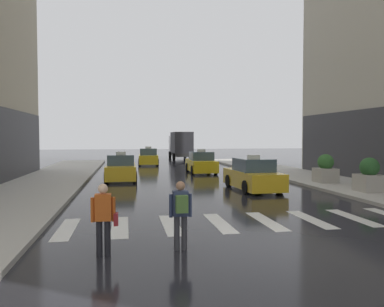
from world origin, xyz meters
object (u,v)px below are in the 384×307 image
(taxi_second, at_px, (121,169))
(pedestrian_with_backpack, at_px, (181,210))
(planter_mid_block, at_px, (326,170))
(box_truck, at_px, (180,144))
(taxi_third, at_px, (201,163))
(taxi_lead, at_px, (253,176))
(planter_near_corner, at_px, (369,176))
(taxi_fourth, at_px, (148,157))
(pedestrian_with_handbag, at_px, (104,215))

(taxi_second, height_order, pedestrian_with_backpack, taxi_second)
(planter_mid_block, bearing_deg, box_truck, 99.60)
(taxi_second, relative_size, pedestrian_with_backpack, 2.76)
(taxi_second, height_order, taxi_third, same)
(taxi_lead, distance_m, box_truck, 27.88)
(taxi_third, relative_size, box_truck, 0.60)
(taxi_lead, bearing_deg, taxi_second, 139.79)
(taxi_lead, height_order, planter_mid_block, taxi_lead)
(pedestrian_with_backpack, height_order, planter_near_corner, planter_near_corner)
(taxi_second, distance_m, planter_near_corner, 14.18)
(taxi_fourth, bearing_deg, planter_near_corner, -66.95)
(taxi_third, relative_size, pedestrian_with_backpack, 2.77)
(taxi_lead, distance_m, taxi_fourth, 19.43)
(taxi_lead, distance_m, pedestrian_with_handbag, 12.01)
(taxi_lead, xyz_separation_m, planter_mid_block, (4.75, 1.27, 0.15))
(taxi_lead, distance_m, pedestrian_with_backpack, 10.94)
(taxi_second, bearing_deg, taxi_third, 34.47)
(taxi_second, relative_size, taxi_third, 1.00)
(pedestrian_with_handbag, bearing_deg, box_truck, 79.25)
(box_truck, distance_m, pedestrian_with_backpack, 37.91)
(planter_mid_block, bearing_deg, taxi_fourth, 116.92)
(taxi_lead, xyz_separation_m, pedestrian_with_handbag, (-6.91, -9.83, 0.21))
(taxi_third, xyz_separation_m, taxi_fourth, (-3.48, 9.18, 0.00))
(taxi_lead, relative_size, planter_mid_block, 2.87)
(taxi_fourth, height_order, pedestrian_with_handbag, taxi_fourth)
(planter_near_corner, bearing_deg, box_truck, 98.68)
(pedestrian_with_backpack, relative_size, planter_mid_block, 1.03)
(taxi_third, height_order, taxi_fourth, same)
(pedestrian_with_backpack, xyz_separation_m, planter_mid_block, (9.88, 10.93, -0.10))
(planter_near_corner, bearing_deg, planter_mid_block, 92.03)
(taxi_second, height_order, planter_mid_block, taxi_second)
(taxi_second, bearing_deg, taxi_fourth, 79.39)
(pedestrian_with_handbag, relative_size, planter_near_corner, 1.03)
(taxi_fourth, distance_m, box_truck, 10.02)
(box_truck, relative_size, pedestrian_with_handbag, 4.58)
(taxi_lead, relative_size, taxi_third, 1.01)
(taxi_third, bearing_deg, pedestrian_with_handbag, -107.41)
(taxi_lead, height_order, pedestrian_with_handbag, taxi_lead)
(pedestrian_with_backpack, bearing_deg, planter_mid_block, 47.87)
(taxi_fourth, height_order, planter_mid_block, taxi_fourth)
(pedestrian_with_backpack, xyz_separation_m, pedestrian_with_handbag, (-1.77, -0.17, -0.04))
(taxi_third, relative_size, planter_mid_block, 2.86)
(pedestrian_with_backpack, relative_size, pedestrian_with_handbag, 1.00)
(taxi_third, distance_m, planter_mid_block, 10.14)
(planter_near_corner, height_order, planter_mid_block, same)
(taxi_second, bearing_deg, box_truck, 72.53)
(pedestrian_with_backpack, relative_size, planter_near_corner, 1.03)
(taxi_third, xyz_separation_m, planter_mid_block, (5.50, -8.52, 0.15))
(pedestrian_with_backpack, bearing_deg, planter_near_corner, 35.70)
(box_truck, distance_m, planter_mid_block, 26.98)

